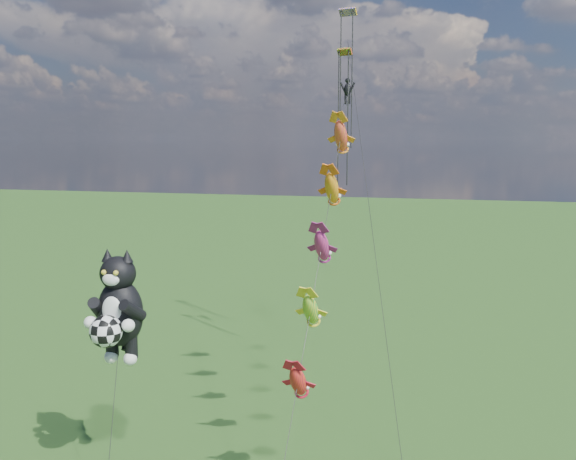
# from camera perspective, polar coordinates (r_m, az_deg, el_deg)

# --- Properties ---
(ground) EXTENTS (300.00, 300.00, 0.00)m
(ground) POSITION_cam_1_polar(r_m,az_deg,el_deg) (35.87, -12.48, -19.20)
(ground) COLOR #143C0F
(cat_kite_rig) EXTENTS (2.49, 4.18, 11.35)m
(cat_kite_rig) POSITION_cam_1_polar(r_m,az_deg,el_deg) (30.82, -14.93, -6.72)
(cat_kite_rig) COLOR brown
(cat_kite_rig) RESTS_ON ground
(fish_windsock_rig) EXTENTS (1.10, 15.96, 19.60)m
(fish_windsock_rig) POSITION_cam_1_polar(r_m,az_deg,el_deg) (32.14, 3.01, -1.51)
(fish_windsock_rig) COLOR brown
(fish_windsock_rig) RESTS_ON ground
(parafoil_rig) EXTENTS (6.46, 16.65, 25.35)m
(parafoil_rig) POSITION_cam_1_polar(r_m,az_deg,el_deg) (44.26, 5.38, 12.36)
(parafoil_rig) COLOR brown
(parafoil_rig) RESTS_ON ground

